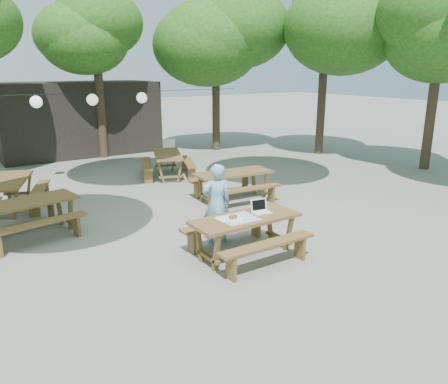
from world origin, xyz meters
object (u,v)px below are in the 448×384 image
main_picnic_table (245,236)px  picnic_table_nw (27,218)px  woman (217,203)px  plastic_chair (170,158)px

main_picnic_table → picnic_table_nw: (-3.14, 3.22, 0.00)m
main_picnic_table → woman: woman is taller
picnic_table_nw → plastic_chair: plastic_chair is taller
woman → main_picnic_table: bearing=109.7°
picnic_table_nw → woman: 3.90m
picnic_table_nw → woman: size_ratio=1.36×
main_picnic_table → picnic_table_nw: 4.50m
picnic_table_nw → plastic_chair: bearing=29.5°
woman → plastic_chair: (2.41, 6.87, -0.53)m
main_picnic_table → plastic_chair: (2.35, 7.73, -0.13)m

